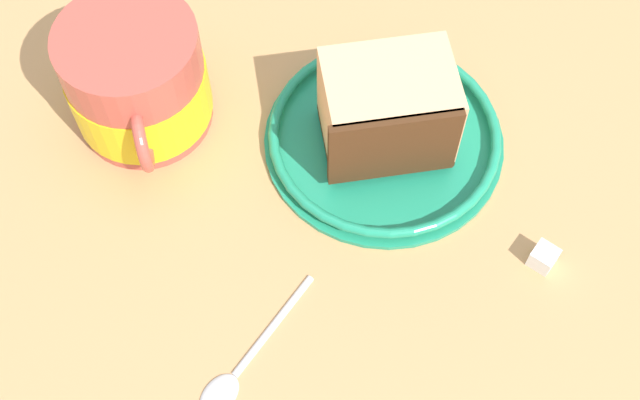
% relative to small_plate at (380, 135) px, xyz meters
% --- Properties ---
extents(ground_plane, '(1.33, 1.33, 0.02)m').
position_rel_small_plate_xyz_m(ground_plane, '(0.04, 0.00, -0.02)').
color(ground_plane, tan).
extents(small_plate, '(0.17, 0.17, 0.01)m').
position_rel_small_plate_xyz_m(small_plate, '(0.00, 0.00, 0.00)').
color(small_plate, '#1E8C66').
rests_on(small_plate, ground_plane).
extents(cake_slice, '(0.10, 0.11, 0.07)m').
position_rel_small_plate_xyz_m(cake_slice, '(0.00, 0.00, 0.04)').
color(cake_slice, '#472814').
rests_on(cake_slice, small_plate).
extents(tea_mug, '(0.11, 0.10, 0.09)m').
position_rel_small_plate_xyz_m(tea_mug, '(0.05, -0.17, 0.03)').
color(tea_mug, '#BF4C3F').
rests_on(tea_mug, ground_plane).
extents(teaspoon, '(0.11, 0.04, 0.01)m').
position_rel_small_plate_xyz_m(teaspoon, '(0.20, -0.02, -0.00)').
color(teaspoon, silver).
rests_on(teaspoon, ground_plane).
extents(sugar_cube, '(0.02, 0.02, 0.02)m').
position_rel_small_plate_xyz_m(sugar_cube, '(0.05, 0.13, 0.00)').
color(sugar_cube, white).
rests_on(sugar_cube, ground_plane).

